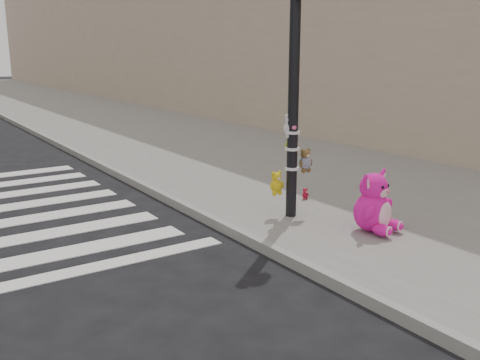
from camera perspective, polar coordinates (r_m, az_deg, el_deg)
ground at (r=5.63m, az=-3.97°, el=-14.10°), size 120.00×120.00×0.00m
sidewalk_near at (r=16.37m, az=-6.22°, el=4.48°), size 7.00×80.00×0.14m
curb_edge at (r=15.11m, az=-17.90°, el=3.16°), size 0.12×80.00×0.15m
bld_near at (r=27.68m, az=-5.98°, el=18.36°), size 5.00×60.00×10.00m
signal_pole at (r=8.01m, az=5.67°, el=7.73°), size 0.67×0.49×4.00m
pink_bunny at (r=7.71m, az=14.14°, el=-2.76°), size 0.67×0.75×0.89m
red_teddy at (r=9.24m, az=6.96°, el=-1.46°), size 0.15×0.11×0.20m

